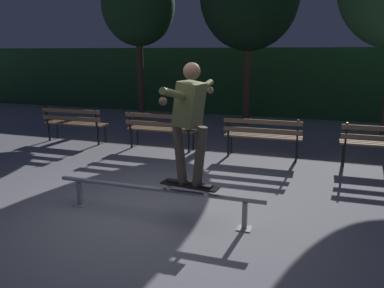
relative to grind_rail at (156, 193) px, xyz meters
name	(u,v)px	position (x,y,z in m)	size (l,w,h in m)	color
ground_plane	(158,214)	(0.00, 0.06, -0.33)	(90.00, 90.00, 0.00)	gray
hedge_backdrop	(264,81)	(0.00, 9.36, 0.83)	(24.00, 1.20, 2.33)	#234C28
grind_rail	(156,193)	(0.00, 0.00, 0.00)	(2.96, 0.18, 0.42)	gray
skateboard	(190,186)	(0.48, 0.00, 0.16)	(0.80, 0.29, 0.09)	black
skateboarder	(190,114)	(0.49, 0.00, 1.10)	(0.63, 1.40, 1.56)	black
park_bench_leftmost	(74,121)	(-3.71, 3.41, 0.21)	(1.60, 0.43, 0.88)	black
park_bench_left_center	(161,127)	(-1.40, 3.41, 0.21)	(1.60, 0.43, 0.88)	black
park_bench_right_center	(263,133)	(0.90, 3.41, 0.21)	(1.60, 0.43, 0.88)	black
tree_far_left	(138,6)	(-3.78, 7.25, 3.29)	(2.34, 2.34, 4.93)	#4C3828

